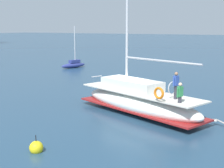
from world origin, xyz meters
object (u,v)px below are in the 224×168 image
at_px(main_sailboat, 138,100).
at_px(mooring_buoy, 36,148).
at_px(moored_catamaran, 74,64).
at_px(seagull, 216,121).

xyz_separation_m(main_sailboat, mooring_buoy, (-8.15, 1.40, -0.71)).
height_order(moored_catamaran, seagull, moored_catamaran).
xyz_separation_m(main_sailboat, moored_catamaran, (17.44, 17.46, -0.44)).
bearing_deg(main_sailboat, moored_catamaran, 45.02).
bearing_deg(mooring_buoy, seagull, -38.53).
xyz_separation_m(moored_catamaran, seagull, (-17.64, -22.39, -0.18)).
xyz_separation_m(main_sailboat, seagull, (-0.19, -4.93, -0.62)).
distance_m(main_sailboat, seagull, 4.98).
height_order(main_sailboat, seagull, main_sailboat).
bearing_deg(mooring_buoy, main_sailboat, -9.75).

